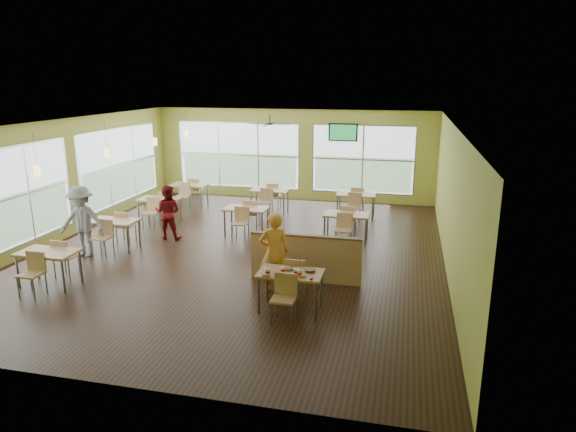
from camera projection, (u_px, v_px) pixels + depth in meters
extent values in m
plane|color=black|center=(240.00, 251.00, 12.99)|extent=(12.00, 12.00, 0.00)
plane|color=white|center=(237.00, 123.00, 12.16)|extent=(12.00, 12.00, 0.00)
cube|color=#ACAB45|center=(292.00, 155.00, 18.21)|extent=(10.00, 0.04, 3.20)
cube|color=#ACAB45|center=(97.00, 280.00, 6.93)|extent=(10.00, 0.04, 3.20)
cube|color=#ACAB45|center=(60.00, 180.00, 13.68)|extent=(0.04, 12.00, 3.20)
cube|color=#ACAB45|center=(451.00, 200.00, 11.47)|extent=(0.04, 12.00, 3.20)
cube|color=white|center=(5.00, 200.00, 11.81)|extent=(0.02, 4.50, 2.35)
cube|color=white|center=(121.00, 165.00, 16.51)|extent=(0.02, 4.50, 2.35)
cube|color=white|center=(239.00, 155.00, 18.66)|extent=(4.50, 0.02, 2.35)
cube|color=white|center=(363.00, 160.00, 17.66)|extent=(3.50, 0.02, 2.35)
cube|color=#B7BABC|center=(78.00, 221.00, 14.46)|extent=(0.04, 9.40, 0.05)
cube|color=#B7BABC|center=(299.00, 190.00, 18.46)|extent=(8.00, 0.04, 0.05)
cube|color=tan|center=(290.00, 273.00, 9.54)|extent=(1.20, 0.70, 0.04)
cube|color=brown|center=(290.00, 275.00, 9.54)|extent=(1.22, 0.71, 0.01)
cylinder|color=slate|center=(258.00, 295.00, 9.48)|extent=(0.05, 0.05, 0.71)
cylinder|color=slate|center=(316.00, 301.00, 9.24)|extent=(0.05, 0.05, 0.71)
cylinder|color=slate|center=(267.00, 284.00, 10.03)|extent=(0.05, 0.05, 0.71)
cylinder|color=slate|center=(321.00, 289.00, 9.79)|extent=(0.05, 0.05, 0.71)
cube|color=tan|center=(297.00, 277.00, 10.13)|extent=(0.42, 0.42, 0.04)
cube|color=tan|center=(299.00, 263.00, 10.25)|extent=(0.42, 0.04, 0.40)
cube|color=tan|center=(283.00, 299.00, 9.09)|extent=(0.42, 0.42, 0.04)
cube|color=tan|center=(281.00, 292.00, 8.86)|extent=(0.42, 0.04, 0.40)
cube|color=tan|center=(306.00, 259.00, 10.96)|extent=(2.40, 0.12, 1.00)
cube|color=brown|center=(306.00, 236.00, 10.83)|extent=(2.40, 0.14, 0.04)
cube|color=tan|center=(48.00, 252.00, 10.68)|extent=(1.20, 0.70, 0.04)
cube|color=brown|center=(48.00, 253.00, 10.69)|extent=(1.22, 0.71, 0.01)
cylinder|color=slate|center=(18.00, 272.00, 10.63)|extent=(0.05, 0.05, 0.71)
cylinder|color=slate|center=(63.00, 276.00, 10.39)|extent=(0.05, 0.05, 0.71)
cylinder|color=slate|center=(37.00, 262.00, 11.17)|extent=(0.05, 0.05, 0.71)
cylinder|color=slate|center=(81.00, 266.00, 10.94)|extent=(0.05, 0.05, 0.71)
cube|color=tan|center=(66.00, 256.00, 11.27)|extent=(0.42, 0.42, 0.04)
cube|color=tan|center=(70.00, 244.00, 11.40)|extent=(0.42, 0.04, 0.40)
cube|color=tan|center=(31.00, 274.00, 10.24)|extent=(0.42, 0.42, 0.04)
cube|color=tan|center=(23.00, 267.00, 10.00)|extent=(0.42, 0.04, 0.40)
cube|color=tan|center=(113.00, 221.00, 13.04)|extent=(1.20, 0.70, 0.04)
cube|color=brown|center=(113.00, 222.00, 13.04)|extent=(1.22, 0.71, 0.01)
cylinder|color=slate|center=(89.00, 237.00, 12.98)|extent=(0.05, 0.05, 0.71)
cylinder|color=slate|center=(128.00, 240.00, 12.74)|extent=(0.05, 0.05, 0.71)
cylinder|color=slate|center=(102.00, 230.00, 13.52)|extent=(0.05, 0.05, 0.71)
cylinder|color=slate|center=(139.00, 233.00, 13.29)|extent=(0.05, 0.05, 0.71)
cube|color=tan|center=(126.00, 226.00, 13.63)|extent=(0.42, 0.42, 0.04)
cube|color=tan|center=(129.00, 216.00, 13.75)|extent=(0.42, 0.04, 0.40)
cube|color=tan|center=(102.00, 238.00, 12.59)|extent=(0.42, 0.42, 0.04)
cube|color=tan|center=(97.00, 231.00, 12.36)|extent=(0.42, 0.04, 0.40)
cube|color=tan|center=(159.00, 199.00, 15.39)|extent=(1.20, 0.70, 0.04)
cube|color=brown|center=(159.00, 200.00, 15.39)|extent=(1.22, 0.71, 0.01)
cylinder|color=slate|center=(139.00, 212.00, 15.33)|extent=(0.05, 0.05, 0.71)
cylinder|color=slate|center=(172.00, 215.00, 15.09)|extent=(0.05, 0.05, 0.71)
cylinder|color=slate|center=(148.00, 208.00, 15.87)|extent=(0.05, 0.05, 0.71)
cylinder|color=slate|center=(180.00, 210.00, 15.64)|extent=(0.05, 0.05, 0.71)
cube|color=tan|center=(168.00, 204.00, 15.98)|extent=(0.42, 0.42, 0.04)
cube|color=tan|center=(170.00, 196.00, 16.10)|extent=(0.42, 0.04, 0.40)
cube|color=tan|center=(151.00, 213.00, 14.94)|extent=(0.42, 0.42, 0.04)
cube|color=tan|center=(147.00, 207.00, 14.71)|extent=(0.42, 0.04, 0.40)
cube|color=tan|center=(189.00, 185.00, 17.45)|extent=(1.20, 0.70, 0.04)
cube|color=brown|center=(189.00, 185.00, 17.46)|extent=(1.22, 0.71, 0.01)
cylinder|color=slate|center=(171.00, 196.00, 17.40)|extent=(0.05, 0.05, 0.71)
cylinder|color=slate|center=(201.00, 198.00, 17.16)|extent=(0.05, 0.05, 0.71)
cylinder|color=slate|center=(179.00, 193.00, 17.94)|extent=(0.05, 0.05, 0.71)
cylinder|color=slate|center=(208.00, 194.00, 17.70)|extent=(0.05, 0.05, 0.71)
cube|color=tan|center=(196.00, 189.00, 18.04)|extent=(0.42, 0.42, 0.04)
cube|color=tan|center=(198.00, 182.00, 18.16)|extent=(0.42, 0.04, 0.40)
cube|color=tan|center=(183.00, 196.00, 17.01)|extent=(0.42, 0.42, 0.04)
cube|color=tan|center=(180.00, 191.00, 16.77)|extent=(0.42, 0.04, 0.40)
cube|color=tan|center=(246.00, 208.00, 14.28)|extent=(1.20, 0.70, 0.04)
cube|color=brown|center=(246.00, 209.00, 14.28)|extent=(1.22, 0.71, 0.01)
cylinder|color=slate|center=(225.00, 223.00, 14.22)|extent=(0.05, 0.05, 0.71)
cylinder|color=slate|center=(262.00, 225.00, 13.98)|extent=(0.05, 0.05, 0.71)
cylinder|color=slate|center=(232.00, 218.00, 14.77)|extent=(0.05, 0.05, 0.71)
cylinder|color=slate|center=(268.00, 220.00, 14.53)|extent=(0.05, 0.05, 0.71)
cube|color=tan|center=(252.00, 213.00, 14.87)|extent=(0.42, 0.42, 0.04)
cube|color=tan|center=(254.00, 204.00, 14.99)|extent=(0.42, 0.04, 0.40)
cube|color=tan|center=(240.00, 223.00, 13.83)|extent=(0.42, 0.42, 0.04)
cube|color=tan|center=(238.00, 217.00, 13.60)|extent=(0.42, 0.04, 0.40)
cube|color=tan|center=(270.00, 190.00, 16.63)|extent=(1.20, 0.70, 0.04)
cube|color=brown|center=(270.00, 191.00, 16.63)|extent=(1.22, 0.71, 0.01)
cylinder|color=slate|center=(251.00, 202.00, 16.57)|extent=(0.05, 0.05, 0.71)
cylinder|color=slate|center=(284.00, 204.00, 16.33)|extent=(0.05, 0.05, 0.71)
cylinder|color=slate|center=(256.00, 198.00, 17.12)|extent=(0.05, 0.05, 0.71)
cylinder|color=slate|center=(288.00, 200.00, 16.88)|extent=(0.05, 0.05, 0.71)
cube|color=tan|center=(274.00, 195.00, 17.22)|extent=(0.42, 0.42, 0.04)
cube|color=tan|center=(275.00, 187.00, 17.34)|extent=(0.42, 0.04, 0.40)
cube|color=tan|center=(265.00, 202.00, 16.18)|extent=(0.42, 0.42, 0.04)
cube|color=tan|center=(263.00, 197.00, 15.95)|extent=(0.42, 0.04, 0.40)
cube|color=tan|center=(346.00, 214.00, 13.66)|extent=(1.20, 0.70, 0.04)
cube|color=brown|center=(346.00, 215.00, 13.66)|extent=(1.22, 0.71, 0.01)
cylinder|color=slate|center=(324.00, 230.00, 13.60)|extent=(0.05, 0.05, 0.71)
cylinder|color=slate|center=(365.00, 232.00, 13.36)|extent=(0.05, 0.05, 0.71)
cylinder|color=slate|center=(328.00, 224.00, 14.15)|extent=(0.05, 0.05, 0.71)
cylinder|color=slate|center=(367.00, 226.00, 13.91)|extent=(0.05, 0.05, 0.71)
cube|color=tan|center=(349.00, 219.00, 14.25)|extent=(0.42, 0.42, 0.04)
cube|color=tan|center=(350.00, 210.00, 14.37)|extent=(0.42, 0.04, 0.40)
cube|color=tan|center=(344.00, 230.00, 13.21)|extent=(0.42, 0.42, 0.04)
cube|color=tan|center=(343.00, 224.00, 12.98)|extent=(0.42, 0.04, 0.40)
cube|color=tan|center=(356.00, 194.00, 16.01)|extent=(1.20, 0.70, 0.04)
cube|color=brown|center=(356.00, 195.00, 16.02)|extent=(1.22, 0.71, 0.01)
cylinder|color=slate|center=(337.00, 207.00, 15.95)|extent=(0.05, 0.05, 0.71)
cylinder|color=slate|center=(372.00, 209.00, 15.71)|extent=(0.05, 0.05, 0.71)
cylinder|color=slate|center=(340.00, 203.00, 16.50)|extent=(0.05, 0.05, 0.71)
cylinder|color=slate|center=(374.00, 205.00, 16.26)|extent=(0.05, 0.05, 0.71)
cube|color=tan|center=(358.00, 199.00, 16.60)|extent=(0.42, 0.42, 0.04)
cube|color=tan|center=(358.00, 191.00, 16.72)|extent=(0.42, 0.04, 0.40)
cube|color=tan|center=(354.00, 207.00, 15.56)|extent=(0.42, 0.42, 0.04)
cube|color=tan|center=(354.00, 202.00, 15.33)|extent=(0.42, 0.04, 0.40)
cylinder|color=#2D2119|center=(34.00, 151.00, 10.13)|extent=(0.01, 0.01, 0.70)
cylinder|color=#FEB34A|center=(37.00, 171.00, 10.24)|extent=(0.11, 0.11, 0.22)
cylinder|color=#2D2119|center=(106.00, 137.00, 12.48)|extent=(0.01, 0.01, 0.70)
cylinder|color=#FEB34A|center=(107.00, 154.00, 12.59)|extent=(0.11, 0.11, 0.22)
cylinder|color=#2D2119|center=(154.00, 128.00, 14.83)|extent=(0.01, 0.01, 0.70)
cylinder|color=#FEB34A|center=(155.00, 142.00, 14.94)|extent=(0.11, 0.11, 0.22)
cylinder|color=#2D2119|center=(186.00, 122.00, 16.90)|extent=(0.01, 0.01, 0.70)
cylinder|color=#FEB34A|center=(186.00, 134.00, 17.01)|extent=(0.11, 0.11, 0.22)
cylinder|color=#2D2119|center=(270.00, 119.00, 15.01)|extent=(0.03, 0.03, 0.24)
cylinder|color=#2D2119|center=(270.00, 124.00, 15.04)|extent=(0.16, 0.16, 0.06)
cube|color=#2D2119|center=(281.00, 124.00, 14.97)|extent=(0.55, 0.10, 0.01)
cube|color=#2D2119|center=(273.00, 123.00, 15.37)|extent=(0.10, 0.55, 0.01)
cube|color=#2D2119|center=(258.00, 124.00, 15.12)|extent=(0.55, 0.10, 0.01)
cube|color=#2D2119|center=(267.00, 125.00, 14.72)|extent=(0.10, 0.55, 0.01)
cube|color=black|center=(343.00, 132.00, 17.50)|extent=(1.00, 0.06, 0.60)
cube|color=#1E863A|center=(343.00, 132.00, 17.47)|extent=(0.90, 0.01, 0.52)
imported|color=orange|center=(274.00, 252.00, 10.35)|extent=(0.72, 0.61, 1.67)
imported|color=maroon|center=(168.00, 212.00, 13.83)|extent=(0.77, 0.63, 1.48)
imported|color=slate|center=(82.00, 221.00, 12.45)|extent=(1.16, 0.70, 1.75)
cone|color=white|center=(268.00, 272.00, 9.38)|extent=(0.09, 0.09, 0.13)
cylinder|color=#C20306|center=(268.00, 272.00, 9.38)|extent=(0.09, 0.09, 0.04)
cylinder|color=white|center=(268.00, 268.00, 9.37)|extent=(0.10, 0.10, 0.01)
cylinder|color=#1789EE|center=(268.00, 263.00, 9.34)|extent=(0.01, 0.06, 0.23)
cone|color=white|center=(283.00, 270.00, 9.47)|extent=(0.09, 0.09, 0.12)
cylinder|color=#C20306|center=(283.00, 270.00, 9.47)|extent=(0.08, 0.08, 0.04)
cylinder|color=white|center=(283.00, 267.00, 9.45)|extent=(0.09, 0.09, 0.01)
cylinder|color=#C3CF04|center=(283.00, 261.00, 9.42)|extent=(0.03, 0.06, 0.22)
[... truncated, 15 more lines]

